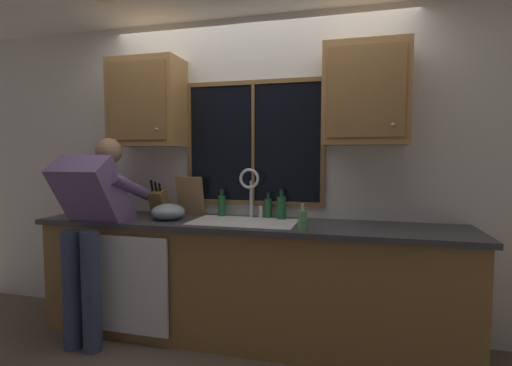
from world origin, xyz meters
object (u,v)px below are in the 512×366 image
at_px(mixing_bowl, 168,212).
at_px(bottle_amber_small, 282,207).
at_px(bottle_green_glass, 222,205).
at_px(bottle_tall_clear, 268,207).
at_px(knife_block, 159,202).
at_px(soap_dispenser, 303,220).
at_px(cutting_board, 190,196).
at_px(person_standing, 92,217).

relative_size(mixing_bowl, bottle_amber_small, 1.11).
height_order(bottle_green_glass, bottle_tall_clear, bottle_green_glass).
distance_m(knife_block, soap_dispenser, 1.31).
bearing_deg(mixing_bowl, bottle_amber_small, 15.68).
distance_m(soap_dispenser, bottle_tall_clear, 0.57).
bearing_deg(mixing_bowl, cutting_board, 75.09).
bearing_deg(knife_block, mixing_bowl, -45.83).
distance_m(bottle_green_glass, bottle_amber_small, 0.51).
height_order(knife_block, cutting_board, cutting_board).
relative_size(person_standing, cutting_board, 4.72).
xyz_separation_m(person_standing, cutting_board, (0.56, 0.53, 0.12)).
distance_m(person_standing, bottle_green_glass, 1.00).
bearing_deg(person_standing, cutting_board, 43.43).
bearing_deg(bottle_green_glass, bottle_amber_small, -2.84).
distance_m(soap_dispenser, bottle_green_glass, 0.85).
relative_size(person_standing, bottle_amber_small, 6.59).
xyz_separation_m(knife_block, bottle_tall_clear, (0.92, 0.10, -0.02)).
xyz_separation_m(cutting_board, mixing_bowl, (-0.07, -0.26, -0.10)).
xyz_separation_m(soap_dispenser, bottle_amber_small, (-0.22, 0.41, 0.03)).
xyz_separation_m(person_standing, bottle_tall_clear, (1.24, 0.55, 0.04)).
height_order(person_standing, knife_block, person_standing).
bearing_deg(knife_block, bottle_tall_clear, 6.17).
distance_m(person_standing, soap_dispenser, 1.58).
height_order(person_standing, bottle_green_glass, person_standing).
bearing_deg(mixing_bowl, bottle_tall_clear, 20.91).
relative_size(soap_dispenser, bottle_tall_clear, 0.90).
relative_size(mixing_bowl, bottle_tall_clear, 1.27).
relative_size(cutting_board, bottle_green_glass, 1.48).
height_order(mixing_bowl, bottle_amber_small, bottle_amber_small).
xyz_separation_m(person_standing, bottle_amber_small, (1.35, 0.51, 0.06)).
height_order(soap_dispenser, bottle_amber_small, bottle_amber_small).
bearing_deg(bottle_green_glass, knife_block, -171.16).
bearing_deg(person_standing, bottle_amber_small, 20.61).
relative_size(soap_dispenser, bottle_green_glass, 0.82).
bearing_deg(bottle_tall_clear, cutting_board, -178.28).
bearing_deg(person_standing, mixing_bowl, 28.54).
relative_size(knife_block, mixing_bowl, 1.23).
xyz_separation_m(mixing_bowl, soap_dispenser, (1.09, -0.17, 0.01)).
height_order(cutting_board, bottle_amber_small, cutting_board).
height_order(cutting_board, soap_dispenser, cutting_board).
bearing_deg(mixing_bowl, soap_dispenser, -8.78).
height_order(bottle_tall_clear, bottle_amber_small, bottle_amber_small).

